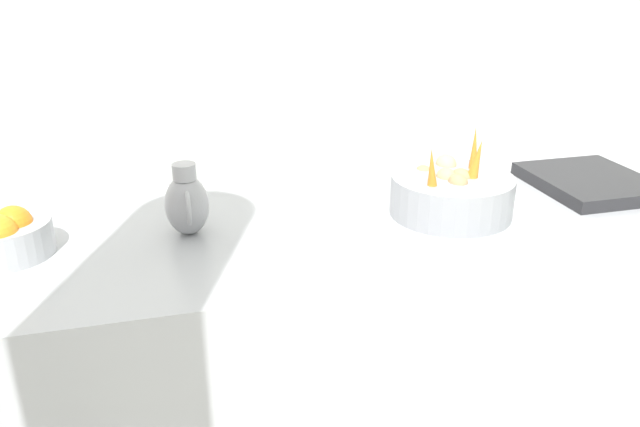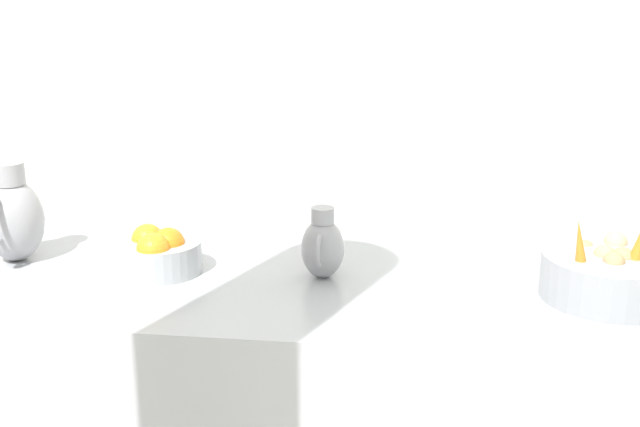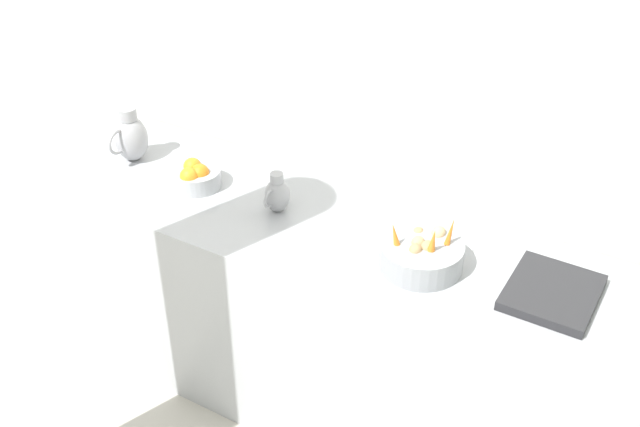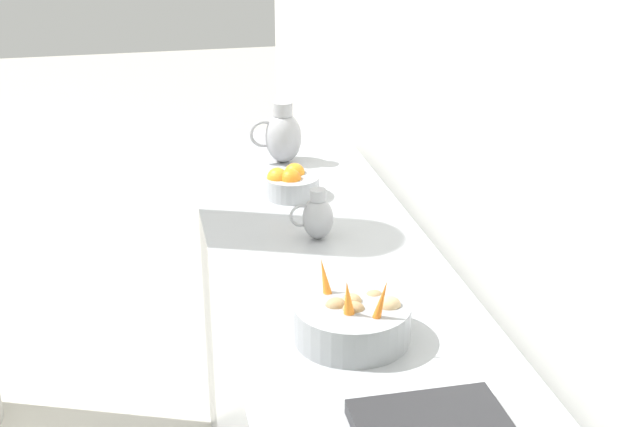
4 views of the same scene
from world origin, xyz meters
The scene contains 5 objects.
prep_counter centered at (-1.48, 0.09, 0.46)m, with size 0.72×2.85×0.92m, color #9EA0A5.
vegetable_colander centered at (-1.43, 0.56, 0.98)m, with size 0.31×0.31×0.21m.
orange_bowl centered at (-1.46, -0.49, 0.97)m, with size 0.20×0.20×0.12m.
metal_pitcher_short centered at (-1.48, -0.10, 1.00)m, with size 0.15×0.10×0.17m.
counter_sink_basin centered at (-1.51, 1.03, 0.94)m, with size 0.34×0.30×0.04m, color #232326.
Camera 1 is at (-0.08, -0.14, 1.54)m, focal length 35.38 mm.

